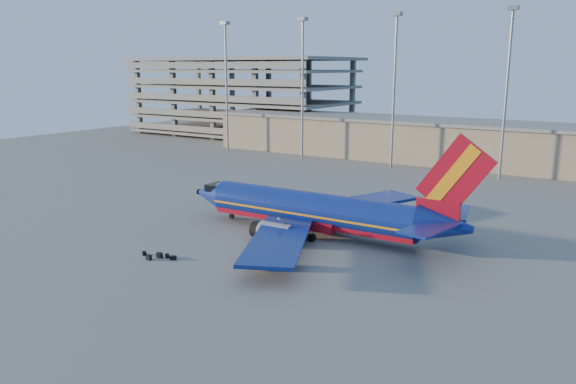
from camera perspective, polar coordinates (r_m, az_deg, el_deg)
name	(u,v)px	position (r m, az deg, el deg)	size (l,w,h in m)	color
ground	(280,228)	(67.41, -0.86, -3.72)	(220.00, 220.00, 0.00)	slate
terminal_building	(489,144)	(115.68, 19.71, 4.60)	(122.00, 16.00, 8.50)	gray
parking_garage	(243,93)	(161.22, -4.64, 9.99)	(62.00, 32.00, 21.40)	slate
light_mast_row	(448,75)	(104.48, 15.97, 11.37)	(101.60, 1.60, 28.65)	gray
aircraft_main	(318,212)	(64.49, 3.11, -1.99)	(37.46, 36.07, 12.69)	navy
baggage_tug	(264,260)	(54.33, -2.47, -6.95)	(2.15, 1.43, 1.47)	yellow
luggage_pile	(157,256)	(58.62, -13.12, -6.36)	(4.16, 1.94, 0.54)	black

